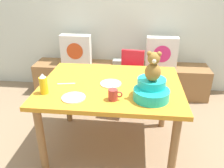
# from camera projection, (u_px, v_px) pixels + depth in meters

# --- Properties ---
(ground_plane) EXTENTS (8.00, 8.00, 0.00)m
(ground_plane) POSITION_uv_depth(u_px,v_px,m) (111.00, 145.00, 2.53)
(ground_plane) COLOR #8C7256
(back_wall) EXTENTS (4.40, 0.10, 2.60)m
(back_wall) POSITION_uv_depth(u_px,v_px,m) (122.00, 4.00, 3.35)
(back_wall) COLOR silver
(back_wall) RESTS_ON ground_plane
(window_bench) EXTENTS (2.60, 0.44, 0.46)m
(window_bench) POSITION_uv_depth(u_px,v_px,m) (120.00, 79.00, 3.57)
(window_bench) COLOR olive
(window_bench) RESTS_ON ground_plane
(pillow_floral_left) EXTENTS (0.44, 0.15, 0.44)m
(pillow_floral_left) POSITION_uv_depth(u_px,v_px,m) (76.00, 50.00, 3.42)
(pillow_floral_left) COLOR white
(pillow_floral_left) RESTS_ON window_bench
(pillow_floral_right) EXTENTS (0.44, 0.15, 0.44)m
(pillow_floral_right) POSITION_uv_depth(u_px,v_px,m) (162.00, 53.00, 3.30)
(pillow_floral_right) COLOR white
(pillow_floral_right) RESTS_ON window_bench
(book_stack) EXTENTS (0.20, 0.14, 0.08)m
(book_stack) POSITION_uv_depth(u_px,v_px,m) (120.00, 62.00, 3.45)
(book_stack) COLOR gray
(book_stack) RESTS_ON window_bench
(dining_table) EXTENTS (1.34, 1.02, 0.74)m
(dining_table) POSITION_uv_depth(u_px,v_px,m) (111.00, 92.00, 2.26)
(dining_table) COLOR orange
(dining_table) RESTS_ON ground_plane
(highchair) EXTENTS (0.35, 0.48, 0.79)m
(highchair) POSITION_uv_depth(u_px,v_px,m) (131.00, 73.00, 3.03)
(highchair) COLOR red
(highchair) RESTS_ON ground_plane
(infant_seat_teal) EXTENTS (0.30, 0.33, 0.16)m
(infant_seat_teal) POSITION_uv_depth(u_px,v_px,m) (151.00, 90.00, 1.93)
(infant_seat_teal) COLOR #1CBDB4
(infant_seat_teal) RESTS_ON dining_table
(teddy_bear) EXTENTS (0.13, 0.12, 0.25)m
(teddy_bear) POSITION_uv_depth(u_px,v_px,m) (153.00, 67.00, 1.84)
(teddy_bear) COLOR olive
(teddy_bear) RESTS_ON infant_seat_teal
(ketchup_bottle) EXTENTS (0.07, 0.07, 0.18)m
(ketchup_bottle) POSITION_uv_depth(u_px,v_px,m) (43.00, 84.00, 2.00)
(ketchup_bottle) COLOR gold
(ketchup_bottle) RESTS_ON dining_table
(coffee_mug) EXTENTS (0.12, 0.08, 0.09)m
(coffee_mug) POSITION_uv_depth(u_px,v_px,m) (113.00, 95.00, 1.91)
(coffee_mug) COLOR #9E332D
(coffee_mug) RESTS_ON dining_table
(dinner_plate_near) EXTENTS (0.20, 0.20, 0.01)m
(dinner_plate_near) POSITION_uv_depth(u_px,v_px,m) (74.00, 98.00, 1.95)
(dinner_plate_near) COLOR white
(dinner_plate_near) RESTS_ON dining_table
(dinner_plate_far) EXTENTS (0.20, 0.20, 0.01)m
(dinner_plate_far) POSITION_uv_depth(u_px,v_px,m) (111.00, 84.00, 2.20)
(dinner_plate_far) COLOR white
(dinner_plate_far) RESTS_ON dining_table
(table_fork) EXTENTS (0.17, 0.05, 0.01)m
(table_fork) POSITION_uv_depth(u_px,v_px,m) (66.00, 84.00, 2.21)
(table_fork) COLOR silver
(table_fork) RESTS_ON dining_table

